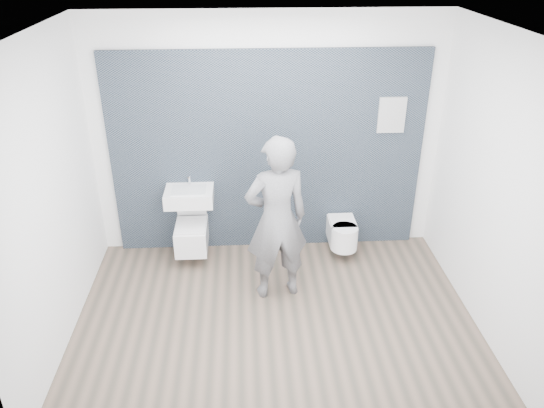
{
  "coord_description": "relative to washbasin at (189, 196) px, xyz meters",
  "views": [
    {
      "loc": [
        -0.28,
        -4.24,
        3.49
      ],
      "look_at": [
        0.0,
        0.6,
        1.0
      ],
      "focal_mm": 35.0,
      "sensor_mm": 36.0,
      "label": 1
    }
  ],
  "objects": [
    {
      "name": "room_shell",
      "position": [
        0.91,
        -1.23,
        0.93
      ],
      "size": [
        4.0,
        4.0,
        4.0
      ],
      "color": "white",
      "rests_on": "ground"
    },
    {
      "name": "ground",
      "position": [
        0.91,
        -1.23,
        -0.81
      ],
      "size": [
        4.0,
        4.0,
        0.0
      ],
      "primitive_type": "plane",
      "color": "brown",
      "rests_on": "ground"
    },
    {
      "name": "visitor",
      "position": [
        0.95,
        -0.79,
        0.09
      ],
      "size": [
        0.73,
        0.55,
        1.8
      ],
      "primitive_type": "imported",
      "rotation": [
        0.0,
        0.0,
        3.34
      ],
      "color": "gray",
      "rests_on": "ground"
    },
    {
      "name": "tile_wall",
      "position": [
        0.91,
        0.24,
        -0.81
      ],
      "size": [
        3.6,
        0.06,
        2.4
      ],
      "primitive_type": "cube",
      "color": "black",
      "rests_on": "ground"
    },
    {
      "name": "toilet_rounded",
      "position": [
        1.79,
        -0.07,
        -0.52
      ],
      "size": [
        0.32,
        0.54,
        0.29
      ],
      "color": "white",
      "rests_on": "ground"
    },
    {
      "name": "toilet_square",
      "position": [
        0.0,
        -0.05,
        -0.48
      ],
      "size": [
        0.37,
        0.53,
        0.7
      ],
      "color": "white",
      "rests_on": "ground"
    },
    {
      "name": "info_placard",
      "position": [
        2.31,
        0.19,
        -0.81
      ],
      "size": [
        0.31,
        0.03,
        0.41
      ],
      "primitive_type": "cube",
      "color": "white",
      "rests_on": "ground"
    },
    {
      "name": "washbasin",
      "position": [
        0.0,
        0.0,
        0.0
      ],
      "size": [
        0.55,
        0.41,
        0.41
      ],
      "color": "white",
      "rests_on": "ground"
    }
  ]
}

